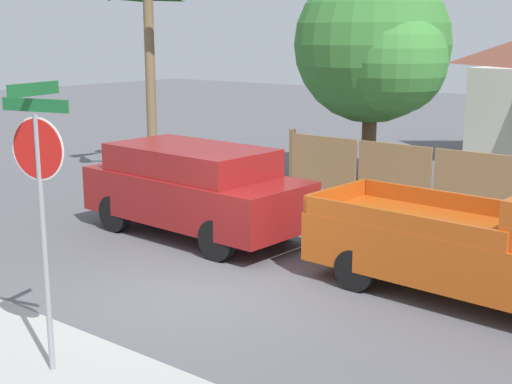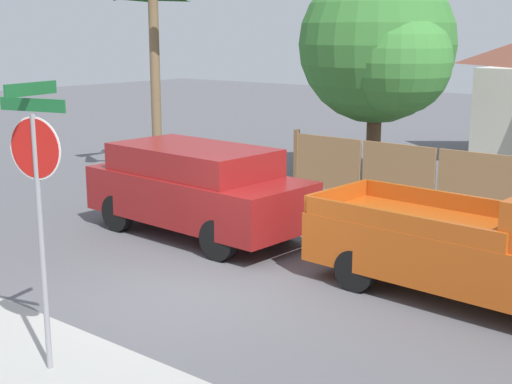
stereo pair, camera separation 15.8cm
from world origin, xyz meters
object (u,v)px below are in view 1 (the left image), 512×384
(palm_tree, at_px, (148,11))
(red_suv, at_px, (194,187))
(orange_pickup, at_px, (496,250))
(stop_sign, at_px, (40,179))
(oak_tree, at_px, (377,48))

(palm_tree, xyz_separation_m, red_suv, (5.12, -3.69, -3.66))
(orange_pickup, relative_size, stop_sign, 1.56)
(palm_tree, xyz_separation_m, orange_pickup, (11.34, -3.71, -3.79))
(palm_tree, bearing_deg, orange_pickup, -18.11)
(oak_tree, bearing_deg, palm_tree, -150.24)
(red_suv, height_order, orange_pickup, orange_pickup)
(red_suv, distance_m, orange_pickup, 6.22)
(oak_tree, xyz_separation_m, red_suv, (-0.31, -6.80, -2.67))
(oak_tree, bearing_deg, orange_pickup, -49.05)
(oak_tree, relative_size, orange_pickup, 1.07)
(palm_tree, relative_size, stop_sign, 1.55)
(oak_tree, distance_m, palm_tree, 6.33)
(red_suv, bearing_deg, orange_pickup, 2.62)
(oak_tree, height_order, stop_sign, oak_tree)
(stop_sign, bearing_deg, palm_tree, 115.77)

